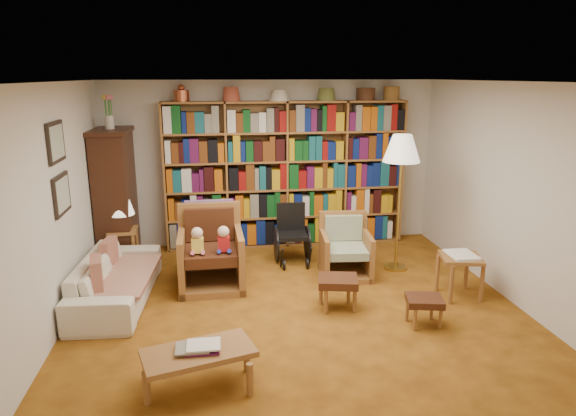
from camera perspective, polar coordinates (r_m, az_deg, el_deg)
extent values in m
plane|color=#995C17|center=(5.90, 1.12, -11.20)|extent=(5.00, 5.00, 0.00)
plane|color=white|center=(5.32, 1.25, 13.84)|extent=(5.00, 5.00, 0.00)
plane|color=silver|center=(7.90, -1.81, 4.97)|extent=(5.00, 0.00, 5.00)
plane|color=silver|center=(3.17, 8.75, -10.17)|extent=(5.00, 0.00, 5.00)
plane|color=silver|center=(5.64, -24.72, -0.29)|extent=(0.00, 5.00, 5.00)
plane|color=silver|center=(6.38, 23.94, 1.38)|extent=(0.00, 5.00, 5.00)
cube|color=olive|center=(7.80, -0.20, 3.73)|extent=(3.60, 0.30, 2.20)
cube|color=#3C1E10|center=(7.56, -18.57, 1.06)|extent=(0.45, 0.90, 1.80)
cube|color=#3C1E10|center=(7.41, -19.15, 8.07)|extent=(0.50, 0.95, 0.06)
cylinder|color=silver|center=(7.40, -19.23, 8.99)|extent=(0.12, 0.12, 0.18)
cube|color=black|center=(5.81, -24.41, 6.69)|extent=(0.03, 0.52, 0.42)
cube|color=gray|center=(5.80, -24.27, 6.70)|extent=(0.01, 0.44, 0.34)
cube|color=black|center=(5.90, -23.86, 1.40)|extent=(0.03, 0.52, 0.42)
cube|color=gray|center=(5.89, -23.71, 1.41)|extent=(0.01, 0.44, 0.34)
imported|color=beige|center=(6.33, -18.52, -7.51)|extent=(1.89, 0.85, 0.54)
cube|color=beige|center=(6.31, -18.09, -7.25)|extent=(0.83, 1.40, 0.04)
cube|color=maroon|center=(6.61, -19.25, -4.95)|extent=(0.16, 0.36, 0.35)
cube|color=maroon|center=(5.97, -20.46, -7.17)|extent=(0.19, 0.38, 0.37)
cube|color=olive|center=(7.36, -17.91, -2.41)|extent=(0.39, 0.39, 0.04)
cylinder|color=olive|center=(7.32, -19.11, -4.76)|extent=(0.05, 0.05, 0.49)
cylinder|color=olive|center=(7.27, -16.76, -4.71)|extent=(0.05, 0.05, 0.49)
cylinder|color=olive|center=(7.60, -18.70, -4.02)|extent=(0.05, 0.05, 0.49)
cylinder|color=olive|center=(7.55, -16.45, -3.96)|extent=(0.05, 0.05, 0.49)
cylinder|color=gold|center=(7.32, -17.99, -1.51)|extent=(0.12, 0.12, 0.20)
cone|color=beige|center=(7.26, -18.14, 0.38)|extent=(0.36, 0.36, 0.28)
cube|color=olive|center=(6.56, -8.43, -8.22)|extent=(0.81, 0.84, 0.09)
cube|color=olive|center=(6.46, -11.72, -5.80)|extent=(0.09, 0.83, 0.70)
cube|color=olive|center=(6.45, -5.34, -5.57)|extent=(0.09, 0.83, 0.70)
cube|color=olive|center=(6.75, -8.58, -3.48)|extent=(0.79, 0.10, 0.99)
cube|color=#482213|center=(6.39, -8.56, -5.06)|extent=(0.63, 0.71, 0.13)
cube|color=#482213|center=(6.61, -8.65, -1.78)|extent=(0.62, 0.12, 0.42)
cube|color=#B22F64|center=(6.70, -8.67, -0.96)|extent=(0.62, 0.08, 0.44)
cube|color=olive|center=(6.87, 6.37, -7.16)|extent=(0.70, 0.72, 0.07)
cube|color=olive|center=(6.71, 4.03, -5.34)|extent=(0.12, 0.67, 0.57)
cube|color=olive|center=(6.85, 8.77, -5.06)|extent=(0.12, 0.67, 0.57)
cube|color=olive|center=(7.01, 5.84, -3.50)|extent=(0.64, 0.13, 0.80)
cube|color=#91A181|center=(6.73, 6.50, -4.71)|extent=(0.54, 0.60, 0.11)
cube|color=#91A181|center=(6.90, 6.01, -2.19)|extent=(0.50, 0.13, 0.34)
cube|color=black|center=(7.15, 0.55, -3.08)|extent=(0.41, 0.41, 0.05)
cube|color=black|center=(7.27, 0.32, -0.95)|extent=(0.40, 0.06, 0.40)
cylinder|color=black|center=(7.25, -1.30, -4.09)|extent=(0.03, 0.50, 0.50)
cylinder|color=black|center=(7.31, 2.16, -3.92)|extent=(0.03, 0.50, 0.50)
cylinder|color=black|center=(7.00, -0.45, -6.32)|extent=(0.03, 0.14, 0.14)
cylinder|color=black|center=(7.05, 2.15, -6.18)|extent=(0.03, 0.14, 0.14)
cylinder|color=gold|center=(7.21, 11.82, -6.47)|extent=(0.31, 0.31, 0.03)
cylinder|color=gold|center=(6.98, 12.14, -0.67)|extent=(0.03, 0.03, 1.54)
cone|color=beige|center=(6.81, 12.54, 6.51)|extent=(0.48, 0.48, 0.35)
cube|color=olive|center=(6.38, 18.66, -5.26)|extent=(0.54, 0.54, 0.04)
cylinder|color=olive|center=(6.23, 17.68, -8.15)|extent=(0.05, 0.05, 0.47)
cylinder|color=olive|center=(6.40, 20.75, -7.81)|extent=(0.05, 0.05, 0.47)
cylinder|color=olive|center=(6.55, 16.26, -6.93)|extent=(0.05, 0.05, 0.47)
cylinder|color=olive|center=(6.71, 19.21, -6.65)|extent=(0.05, 0.05, 0.47)
cube|color=white|center=(6.37, 18.68, -4.97)|extent=(0.38, 0.44, 0.03)
cube|color=#482213|center=(5.83, 5.56, -8.09)|extent=(0.50, 0.45, 0.09)
cylinder|color=olive|center=(5.75, 4.22, -10.40)|extent=(0.04, 0.04, 0.28)
cylinder|color=olive|center=(5.83, 7.42, -10.15)|extent=(0.04, 0.04, 0.28)
cylinder|color=olive|center=(5.99, 3.67, -9.36)|extent=(0.04, 0.04, 0.28)
cylinder|color=olive|center=(6.06, 6.75, -9.13)|extent=(0.04, 0.04, 0.28)
cube|color=#482213|center=(5.64, 14.93, -9.92)|extent=(0.43, 0.38, 0.07)
cylinder|color=olive|center=(5.56, 13.93, -12.00)|extent=(0.04, 0.04, 0.24)
cylinder|color=olive|center=(5.67, 16.59, -11.67)|extent=(0.04, 0.04, 0.24)
cylinder|color=olive|center=(5.75, 13.10, -11.04)|extent=(0.04, 0.04, 0.24)
cylinder|color=olive|center=(5.85, 15.67, -10.75)|extent=(0.04, 0.04, 0.24)
cube|color=olive|center=(4.51, -9.92, -15.58)|extent=(1.01, 0.69, 0.05)
cylinder|color=olive|center=(4.48, -15.46, -18.73)|extent=(0.06, 0.06, 0.29)
cylinder|color=olive|center=(4.44, -4.26, -18.47)|extent=(0.06, 0.06, 0.29)
cylinder|color=olive|center=(4.79, -14.93, -16.33)|extent=(0.06, 0.06, 0.29)
cylinder|color=olive|center=(4.76, -4.59, -16.07)|extent=(0.06, 0.06, 0.29)
cube|color=brown|center=(4.48, -9.95, -15.00)|extent=(0.33, 0.29, 0.05)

